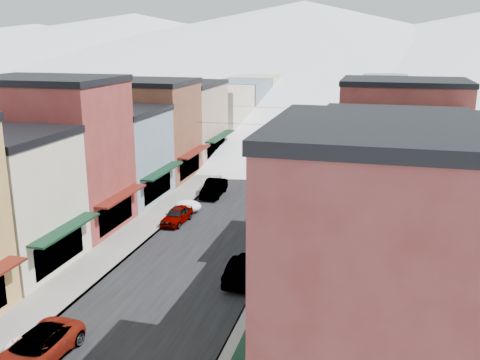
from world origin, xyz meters
The scene contains 35 objects.
road centered at (0.00, 60.00, 0.01)m, with size 10.00×160.00×0.01m, color black.
sidewalk_left centered at (-6.60, 60.00, 0.07)m, with size 3.20×160.00×0.15m, color gray.
sidewalk_right centered at (6.60, 60.00, 0.07)m, with size 3.20×160.00×0.15m, color gray.
curb_left centered at (-5.05, 60.00, 0.07)m, with size 0.10×160.00×0.15m, color slate.
curb_right centered at (5.05, 60.00, 0.07)m, with size 0.10×160.00×0.15m, color slate.
bldg_l_brick_near centered at (-13.69, 20.50, 6.26)m, with size 12.30×8.20×12.50m.
bldg_l_grayblue centered at (-13.19, 29.00, 4.51)m, with size 11.30×9.20×9.00m.
bldg_l_brick_far centered at (-14.19, 38.00, 5.51)m, with size 13.30×9.20×11.00m.
bldg_l_tan centered at (-13.19, 48.00, 5.01)m, with size 11.30×11.20×10.00m.
bldg_r_brick_near centered at (13.69, 3.00, 6.26)m, with size 12.30×9.20×12.50m.
bldg_r_green centered at (13.19, 12.00, 4.76)m, with size 11.30×9.20×9.50m.
bldg_r_blue centered at (13.19, 21.00, 5.26)m, with size 11.30×9.20×10.50m.
bldg_r_cream centered at (13.69, 30.00, 4.51)m, with size 12.30×9.20×9.00m.
bldg_r_brick_far centered at (14.19, 39.00, 5.76)m, with size 13.30×9.20×11.50m.
bldg_r_tan centered at (13.19, 49.00, 4.76)m, with size 11.30×11.20×9.50m.
distant_blocks centered at (0.00, 83.00, 4.00)m, with size 34.00×55.00×8.00m.
mountain_ridge centered at (-19.47, 277.18, 14.36)m, with size 670.00×340.00×34.00m.
overhead_cables centered at (0.00, 47.50, 6.20)m, with size 16.40×15.04×0.04m.
car_white_suv centered at (-3.50, 3.00, 0.75)m, with size 2.48×5.38×1.50m, color silver.
car_silver_sedan centered at (-4.30, 23.90, 0.71)m, with size 1.67×4.15×1.41m, color gray.
car_dark_hatch centered at (-3.68, 32.52, 0.82)m, with size 1.73×4.96×1.64m, color black.
car_silver_wagon centered at (-3.50, 51.90, 0.84)m, with size 2.36×5.81×1.69m, color gray.
car_green_sedan centered at (4.14, 14.53, 0.82)m, with size 1.74×4.99×1.64m, color black.
car_gray_suv centered at (4.24, 31.79, 0.81)m, with size 1.92×4.76×1.62m, color #9C9EA4.
car_black_sedan centered at (4.30, 41.33, 0.74)m, with size 2.08×5.12×1.48m, color black.
car_lane_silver centered at (-1.05, 54.85, 0.75)m, with size 1.77×4.39×1.50m, color #ABAEB4.
car_lane_white centered at (1.10, 74.93, 0.81)m, with size 2.68×5.81×1.61m, color #BCBCBF.
parking_sign centered at (5.34, 11.56, 1.50)m, with size 0.13×0.30×2.30m.
trash_can centered at (5.20, 24.18, 0.59)m, with size 0.51×0.51×0.86m.
streetlamp_near centered at (5.51, 29.04, 2.64)m, with size 0.33×0.33×3.95m.
streetlamp_far centered at (5.20, 47.53, 3.08)m, with size 0.39×0.39×4.64m.
planter_far centered at (7.50, 6.11, 0.48)m, with size 0.37×0.37×0.65m, color #2C5225.
snow_pile_near centered at (-4.28, 3.38, 0.45)m, with size 2.23×2.57×0.95m.
snow_pile_mid centered at (-4.44, 27.09, 0.51)m, with size 2.53×2.75×1.07m.
snow_pile_far centered at (-4.28, 33.36, 0.49)m, with size 2.41×2.68×1.02m.
Camera 1 is at (12.03, -16.75, 15.47)m, focal length 40.00 mm.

